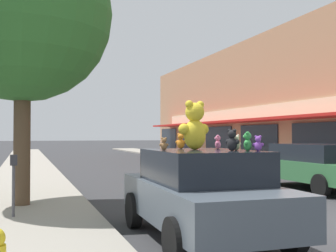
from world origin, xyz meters
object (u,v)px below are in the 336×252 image
Objects in this scene: teddy_bear_brown at (164,144)px; teddy_bear_pink at (218,142)px; teddy_bear_purple at (258,144)px; teddy_bear_black at (232,140)px; teddy_bear_orange at (181,141)px; parking_meter at (14,177)px; street_tree at (23,14)px; teddy_bear_cream at (236,143)px; parked_car_far_center at (316,165)px; plush_art_car at (202,192)px; teddy_bear_green at (247,142)px; teddy_bear_giant at (195,126)px.

teddy_bear_brown is 1.23m from teddy_bear_pink.
teddy_bear_pink is (-0.15, 1.19, 0.00)m from teddy_bear_purple.
teddy_bear_black is (-0.34, 0.25, 0.05)m from teddy_bear_purple.
parking_meter is (-3.04, 1.68, -0.75)m from teddy_bear_orange.
teddy_bear_purple is 1.58m from teddy_bear_brown.
street_tree reaches higher than teddy_bear_orange.
teddy_bear_cream is (-0.22, 0.33, 0.01)m from teddy_bear_purple.
plush_art_car is at bearing -142.09° from parked_car_far_center.
teddy_bear_cream reaches higher than teddy_bear_purple.
teddy_bear_purple is (0.68, -0.69, 0.85)m from plush_art_car.
street_tree is (-3.52, 4.62, 3.05)m from teddy_bear_green.
teddy_bear_giant is 0.70m from teddy_bear_brown.
plush_art_car is 15.43× the size of teddy_bear_pink.
teddy_bear_orange is at bearing -10.19° from teddy_bear_black.
teddy_bear_orange is 7.40m from parked_car_far_center.
teddy_bear_black reaches higher than teddy_bear_purple.
teddy_bear_giant is 3.22× the size of teddy_bear_cream.
teddy_bear_green reaches higher than plush_art_car.
teddy_bear_brown is at bearing -44.06° from parking_meter.
plush_art_car is at bearing -11.93° from teddy_bear_purple.
teddy_bear_brown is at bearing 31.15° from teddy_bear_black.
teddy_bear_purple is at bearing 111.17° from teddy_bear_giant.
street_tree is at bearing -113.71° from teddy_bear_pink.
plush_art_car is 1.06m from teddy_bear_black.
teddy_bear_giant reaches higher than teddy_bear_orange.
teddy_bear_giant is (-0.03, 0.27, 1.15)m from plush_art_car.
teddy_bear_brown is 1.41m from teddy_bear_green.
street_tree is 5.35× the size of parking_meter.
teddy_bear_giant is 2.75× the size of teddy_bear_green.
teddy_bear_pink is at bearing -158.41° from teddy_bear_brown.
parked_car_far_center is (6.21, 3.92, -0.86)m from teddy_bear_orange.
parking_meter is at bearing -51.75° from teddy_bear_giant.
street_tree is 4.10m from parking_meter.
teddy_bear_cream is at bearing -83.94° from teddy_bear_black.
parked_car_far_center is (5.79, 5.22, -0.89)m from teddy_bear_black.
plush_art_car is 1.03m from teddy_bear_cream.
plush_art_car is 0.60× the size of street_tree.
teddy_bear_brown is at bearing -145.71° from parked_car_far_center.
parking_meter is at bearing -38.69° from teddy_bear_brown.
parked_car_far_center is at bearing -137.94° from teddy_bear_cream.
parked_car_far_center is at bearing -101.47° from teddy_bear_purple.
teddy_bear_green reaches higher than parked_car_far_center.
teddy_bear_orange reaches higher than teddy_bear_brown.
plush_art_car is 11.29× the size of teddy_bear_black.
teddy_bear_black is (0.38, -0.71, -0.25)m from teddy_bear_giant.
parked_car_far_center is (5.45, 5.47, -0.84)m from teddy_bear_purple.
street_tree reaches higher than plush_art_car.
teddy_bear_cream is (0.49, -0.63, -0.29)m from teddy_bear_giant.
teddy_bear_orange is 1.13× the size of teddy_bear_pink.
plush_art_car reaches higher than parked_car_far_center.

